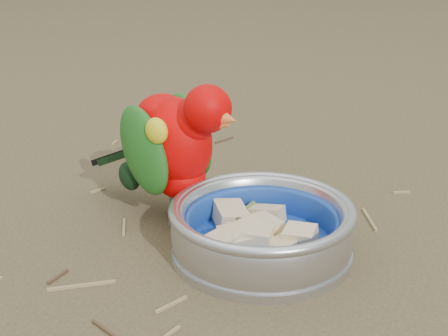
% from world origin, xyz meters
% --- Properties ---
extents(ground, '(60.00, 60.00, 0.00)m').
position_xyz_m(ground, '(0.00, 0.00, 0.00)').
color(ground, brown).
extents(food_bowl, '(0.20, 0.20, 0.02)m').
position_xyz_m(food_bowl, '(0.07, 0.09, 0.01)').
color(food_bowl, '#B2B2BA').
rests_on(food_bowl, ground).
extents(bowl_wall, '(0.20, 0.20, 0.04)m').
position_xyz_m(bowl_wall, '(0.07, 0.09, 0.04)').
color(bowl_wall, '#B2B2BA').
rests_on(bowl_wall, food_bowl).
extents(fruit_wedges, '(0.12, 0.12, 0.03)m').
position_xyz_m(fruit_wedges, '(0.07, 0.09, 0.03)').
color(fruit_wedges, beige).
rests_on(fruit_wedges, food_bowl).
extents(lory_parrot, '(0.24, 0.16, 0.17)m').
position_xyz_m(lory_parrot, '(-0.06, 0.13, 0.09)').
color(lory_parrot, '#D30101').
rests_on(lory_parrot, ground).
extents(ground_debris, '(0.90, 0.80, 0.01)m').
position_xyz_m(ground_debris, '(0.02, 0.06, 0.00)').
color(ground_debris, '#997F52').
rests_on(ground_debris, ground).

